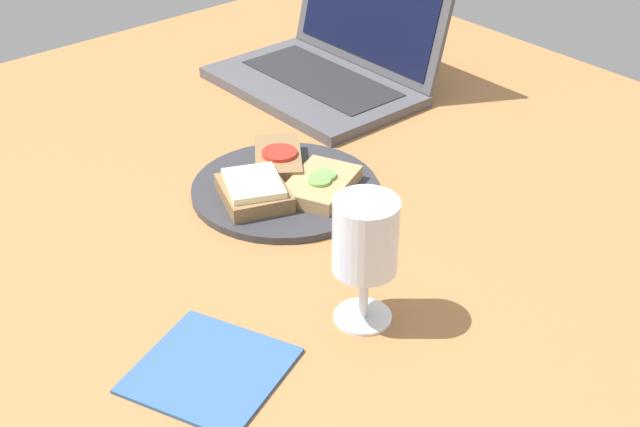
% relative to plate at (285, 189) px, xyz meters
% --- Properties ---
extents(wooden_table, '(1.40, 1.40, 0.03)m').
position_rel_plate_xyz_m(wooden_table, '(0.04, -0.03, -0.02)').
color(wooden_table, '#9E6B3D').
rests_on(wooden_table, ground).
extents(plate, '(0.25, 0.25, 0.01)m').
position_rel_plate_xyz_m(plate, '(0.00, 0.00, 0.00)').
color(plate, '#333338').
rests_on(plate, wooden_table).
extents(sandwich_with_cucumber, '(0.11, 0.13, 0.02)m').
position_rel_plate_xyz_m(sandwich_with_cucumber, '(0.04, 0.03, 0.02)').
color(sandwich_with_cucumber, '#A88456').
rests_on(sandwich_with_cucumber, plate).
extents(sandwich_with_tomato, '(0.13, 0.12, 0.03)m').
position_rel_plate_xyz_m(sandwich_with_tomato, '(-0.05, 0.02, 0.02)').
color(sandwich_with_tomato, brown).
rests_on(sandwich_with_tomato, plate).
extents(sandwich_with_cheese, '(0.12, 0.11, 0.03)m').
position_rel_plate_xyz_m(sandwich_with_cheese, '(0.00, -0.05, 0.02)').
color(sandwich_with_cheese, brown).
rests_on(sandwich_with_cheese, plate).
extents(wine_glass, '(0.07, 0.07, 0.15)m').
position_rel_plate_xyz_m(wine_glass, '(0.26, -0.10, 0.09)').
color(wine_glass, white).
rests_on(wine_glass, wooden_table).
extents(laptop, '(0.33, 0.26, 0.22)m').
position_rel_plate_xyz_m(laptop, '(-0.22, 0.28, 0.04)').
color(laptop, '#4C4C51').
rests_on(laptop, wooden_table).
extents(napkin, '(0.18, 0.18, 0.00)m').
position_rel_plate_xyz_m(napkin, '(0.22, -0.27, -0.00)').
color(napkin, '#33598C').
rests_on(napkin, wooden_table).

